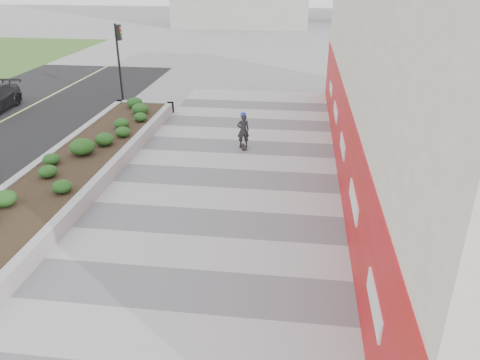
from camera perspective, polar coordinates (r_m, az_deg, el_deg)
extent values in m
plane|color=gray|center=(10.17, -8.95, -19.31)|extent=(160.00, 160.00, 0.00)
cube|color=#A8A8AD|center=(12.41, -5.23, -9.76)|extent=(8.00, 36.00, 0.01)
cube|color=beige|center=(16.86, 23.60, 12.51)|extent=(6.00, 24.00, 8.00)
cube|color=red|center=(16.95, 12.43, 5.23)|extent=(0.12, 24.00, 3.00)
cube|color=#9E9EA0|center=(25.04, -11.52, 8.75)|extent=(3.00, 0.30, 0.55)
cube|color=#9E9EA0|center=(18.04, -24.23, 0.57)|extent=(0.30, 18.00, 0.55)
cube|color=#9E9EA0|center=(16.82, -16.32, 0.12)|extent=(0.30, 18.00, 0.55)
cube|color=#2D2116|center=(17.40, -20.40, 0.28)|extent=(2.40, 17.40, 0.50)
cylinder|color=black|center=(26.75, -14.52, 13.51)|extent=(0.12, 0.12, 4.20)
cube|color=black|center=(26.42, -14.53, 17.03)|extent=(0.18, 0.28, 0.80)
cylinder|color=#595654|center=(12.32, -2.92, -9.97)|extent=(0.44, 0.44, 0.01)
cube|color=black|center=(19.61, 0.39, 4.08)|extent=(0.39, 0.75, 0.02)
imported|color=#232328|center=(19.37, 0.39, 6.06)|extent=(0.59, 0.48, 1.42)
sphere|color=#1733C8|center=(19.16, 0.40, 7.95)|extent=(0.23, 0.23, 0.23)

